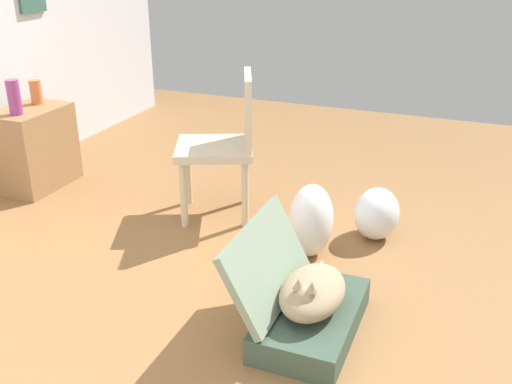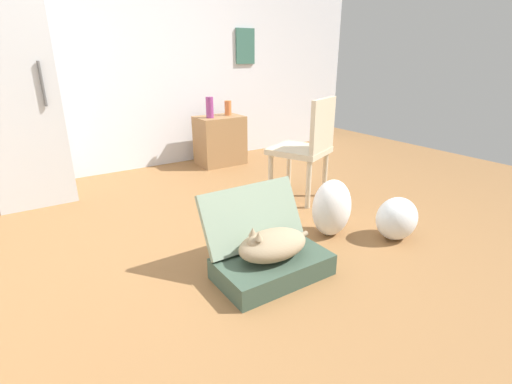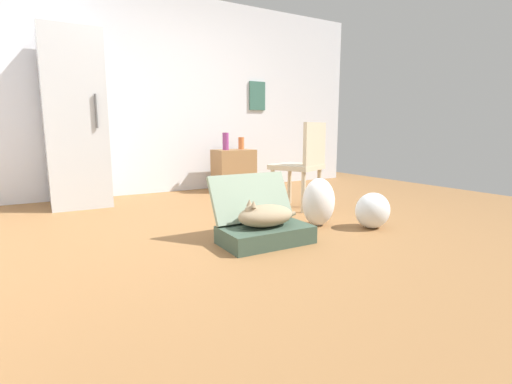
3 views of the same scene
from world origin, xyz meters
name	(u,v)px [view 1 (image 1 of 3)]	position (x,y,z in m)	size (l,w,h in m)	color
ground_plane	(207,315)	(0.00, 0.00, 0.00)	(7.68, 7.68, 0.00)	olive
suitcase_base	(311,319)	(0.07, -0.50, 0.07)	(0.67, 0.40, 0.13)	#384C3D
suitcase_lid	(267,263)	(0.07, -0.28, 0.32)	(0.67, 0.40, 0.04)	gray
cat	(312,292)	(0.06, -0.50, 0.22)	(0.52, 0.28, 0.21)	#998466
plastic_bag_white	(311,221)	(0.75, -0.28, 0.21)	(0.31, 0.25, 0.42)	white
plastic_bag_clear	(377,214)	(1.10, -0.59, 0.16)	(0.32, 0.26, 0.31)	silver
side_table	(33,148)	(0.99, 1.85, 0.29)	(0.54, 0.38, 0.57)	olive
vase_tall	(14,97)	(0.85, 1.82, 0.69)	(0.09, 0.09, 0.23)	#8C387A
vase_short	(36,92)	(1.12, 1.87, 0.66)	(0.08, 0.08, 0.17)	#CC6B38
chair	(226,141)	(1.06, 0.37, 0.50)	(0.59, 0.61, 0.92)	beige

